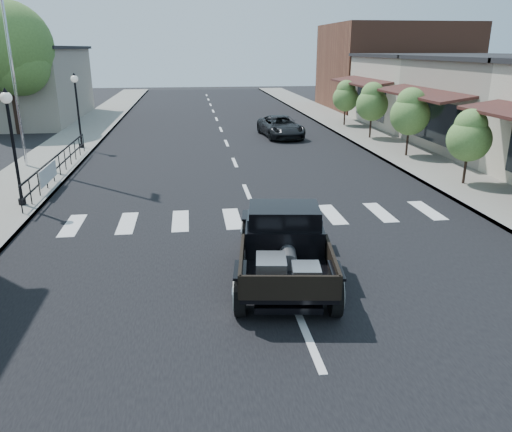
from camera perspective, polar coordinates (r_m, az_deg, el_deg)
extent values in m
plane|color=black|center=(11.96, 2.79, -6.43)|extent=(120.00, 120.00, 0.00)
cube|color=black|center=(26.22, -3.05, 7.51)|extent=(14.00, 80.00, 0.02)
cube|color=gray|center=(26.93, -21.52, 6.68)|extent=(3.00, 80.00, 0.15)
cube|color=gray|center=(28.16, 14.63, 7.85)|extent=(3.00, 80.00, 0.15)
cube|color=#A09586|center=(40.86, -26.82, 13.13)|extent=(10.00, 12.00, 5.00)
cube|color=#B7AB9A|center=(36.91, 20.47, 13.15)|extent=(10.00, 9.00, 4.50)
cube|color=brown|center=(46.12, 15.39, 16.08)|extent=(11.00, 10.00, 7.00)
cylinder|color=silver|center=(23.80, -26.80, 19.52)|extent=(0.12, 0.12, 12.09)
imported|color=black|center=(30.10, 2.84, 10.14)|extent=(2.45, 4.62, 1.24)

